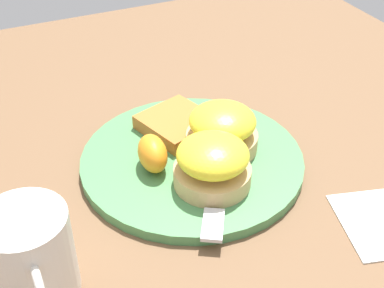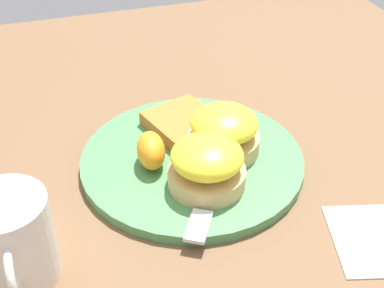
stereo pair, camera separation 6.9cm
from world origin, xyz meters
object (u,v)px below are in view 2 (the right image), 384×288
(orange_wedge, at_px, (151,152))
(fork, at_px, (212,182))
(sandwich_benedict_right, at_px, (224,131))
(cup, at_px, (11,240))
(sandwich_benedict_left, at_px, (206,165))
(hashbrown_patty, at_px, (183,123))

(orange_wedge, bearing_deg, fork, 47.43)
(sandwich_benedict_right, height_order, cup, cup)
(sandwich_benedict_left, relative_size, sandwich_benedict_right, 1.00)
(hashbrown_patty, bearing_deg, orange_wedge, -42.34)
(hashbrown_patty, height_order, orange_wedge, orange_wedge)
(orange_wedge, xyz_separation_m, fork, (0.06, 0.06, -0.02))
(orange_wedge, bearing_deg, sandwich_benedict_left, 43.31)
(sandwich_benedict_left, relative_size, hashbrown_patty, 1.05)
(orange_wedge, bearing_deg, cup, -55.38)
(sandwich_benedict_left, distance_m, sandwich_benedict_right, 0.08)
(sandwich_benedict_left, bearing_deg, fork, 87.77)
(orange_wedge, xyz_separation_m, cup, (0.12, -0.17, 0.01))
(sandwich_benedict_right, xyz_separation_m, hashbrown_patty, (-0.06, -0.04, -0.02))
(sandwich_benedict_right, xyz_separation_m, orange_wedge, (0.00, -0.10, -0.01))
(hashbrown_patty, distance_m, orange_wedge, 0.09)
(sandwich_benedict_right, bearing_deg, fork, -30.72)
(sandwich_benedict_right, relative_size, orange_wedge, 1.59)
(hashbrown_patty, xyz_separation_m, cup, (0.19, -0.23, 0.03))
(sandwich_benedict_left, relative_size, fork, 0.44)
(sandwich_benedict_right, bearing_deg, orange_wedge, -87.99)
(sandwich_benedict_left, xyz_separation_m, fork, (0.00, 0.01, -0.03))
(sandwich_benedict_left, distance_m, hashbrown_patty, 0.13)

